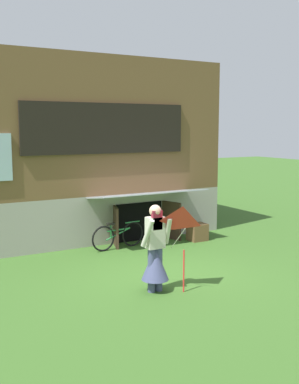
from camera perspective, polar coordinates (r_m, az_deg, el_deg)
name	(u,v)px	position (r m, az deg, el deg)	size (l,w,h in m)	color
ground_plane	(167,275)	(9.98, 2.13, -10.12)	(60.00, 60.00, 0.00)	#386023
log_house	(76,148)	(14.27, -9.05, 5.34)	(7.27, 5.68, 4.95)	#9E998E
person	(155,255)	(8.83, 0.71, -7.76)	(0.61, 0.53, 1.67)	#474C75
kite	(183,226)	(8.44, 4.09, -4.23)	(0.89, 0.84, 1.61)	red
bicycle_green	(118,236)	(11.99, -3.86, -5.36)	(1.53, 0.21, 0.70)	black
wooden_crate	(197,232)	(12.92, 5.88, -4.90)	(0.48, 0.41, 0.47)	brown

